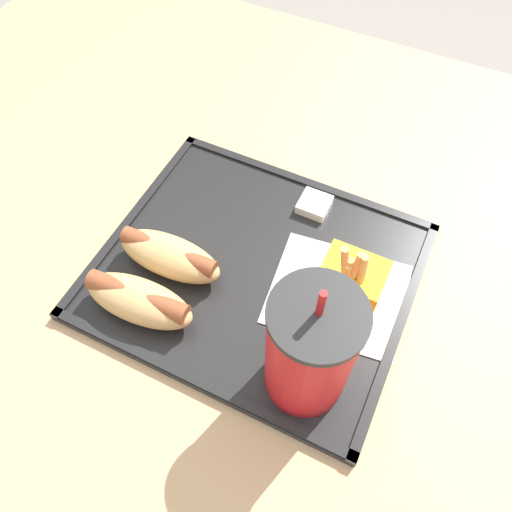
% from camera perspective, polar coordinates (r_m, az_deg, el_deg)
% --- Properties ---
extents(ground_plane, '(8.00, 8.00, 0.00)m').
position_cam_1_polar(ground_plane, '(1.31, 0.86, -18.41)').
color(ground_plane, gray).
extents(dining_table, '(1.49, 1.13, 0.71)m').
position_cam_1_polar(dining_table, '(0.98, 1.13, -13.20)').
color(dining_table, tan).
rests_on(dining_table, ground_plane).
extents(food_tray, '(0.40, 0.34, 0.01)m').
position_cam_1_polar(food_tray, '(0.65, 0.00, -1.65)').
color(food_tray, black).
rests_on(food_tray, dining_table).
extents(paper_napkin, '(0.18, 0.16, 0.00)m').
position_cam_1_polar(paper_napkin, '(0.64, 9.33, -4.27)').
color(paper_napkin, white).
rests_on(paper_napkin, food_tray).
extents(soda_cup, '(0.09, 0.09, 0.20)m').
position_cam_1_polar(soda_cup, '(0.51, 6.20, -10.64)').
color(soda_cup, red).
rests_on(soda_cup, food_tray).
extents(hot_dog_far, '(0.14, 0.06, 0.05)m').
position_cam_1_polar(hot_dog_far, '(0.62, -13.25, -4.91)').
color(hot_dog_far, tan).
rests_on(hot_dog_far, food_tray).
extents(hot_dog_near, '(0.14, 0.06, 0.05)m').
position_cam_1_polar(hot_dog_near, '(0.64, -9.85, 0.06)').
color(hot_dog_near, tan).
rests_on(hot_dog_near, food_tray).
extents(fries_carton, '(0.07, 0.06, 0.12)m').
position_cam_1_polar(fries_carton, '(0.61, 10.73, -3.08)').
color(fries_carton, gold).
rests_on(fries_carton, food_tray).
extents(sauce_cup_mayo, '(0.04, 0.04, 0.02)m').
position_cam_1_polar(sauce_cup_mayo, '(0.71, 6.69, 5.91)').
color(sauce_cup_mayo, silver).
rests_on(sauce_cup_mayo, food_tray).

